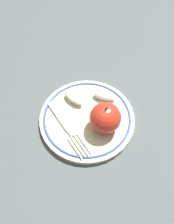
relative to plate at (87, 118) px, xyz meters
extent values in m
plane|color=#4B5354|center=(-0.01, 0.01, -0.01)|extent=(2.00, 2.00, 0.00)
cylinder|color=beige|center=(0.00, 0.00, 0.00)|extent=(0.23, 0.23, 0.02)
torus|color=#365090|center=(0.00, 0.00, 0.01)|extent=(0.22, 0.22, 0.01)
sphere|color=red|center=(0.05, 0.01, 0.04)|extent=(0.07, 0.07, 0.07)
cylinder|color=brown|center=(0.05, 0.01, 0.08)|extent=(0.00, 0.00, 0.01)
ellipsoid|color=#EEEBC8|center=(-0.06, 0.01, 0.02)|extent=(0.06, 0.03, 0.02)
ellipsoid|color=#E9EACE|center=(0.00, 0.07, 0.02)|extent=(0.06, 0.05, 0.02)
cube|color=silver|center=(-0.05, -0.05, 0.01)|extent=(0.10, 0.03, 0.00)
cube|color=silver|center=(0.01, -0.06, 0.01)|extent=(0.02, 0.01, 0.00)
cube|color=silver|center=(0.04, -0.08, 0.01)|extent=(0.06, 0.01, 0.00)
cube|color=silver|center=(0.04, -0.07, 0.01)|extent=(0.06, 0.01, 0.00)
cube|color=silver|center=(0.04, -0.06, 0.01)|extent=(0.06, 0.01, 0.00)
cube|color=silver|center=(0.05, -0.06, 0.01)|extent=(0.06, 0.01, 0.00)
camera|label=1|loc=(0.19, -0.19, 0.47)|focal=35.00mm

